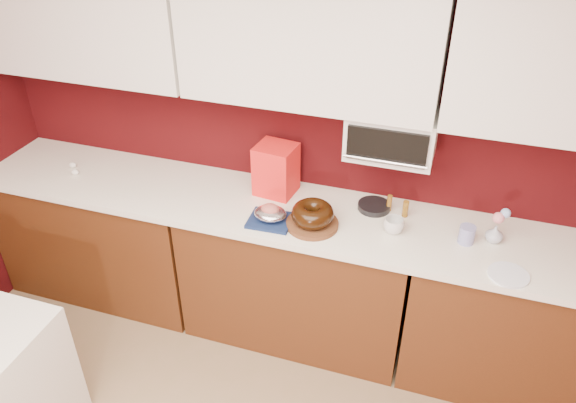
# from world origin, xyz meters

# --- Properties ---
(wall_back) EXTENTS (4.00, 0.02, 2.50)m
(wall_back) POSITION_xyz_m (0.00, 2.25, 1.25)
(wall_back) COLOR #3E080A
(wall_back) RESTS_ON floor
(base_cabinet_left) EXTENTS (1.31, 0.58, 0.86)m
(base_cabinet_left) POSITION_xyz_m (-1.33, 1.94, 0.43)
(base_cabinet_left) COLOR #4F270F
(base_cabinet_left) RESTS_ON floor
(base_cabinet_center) EXTENTS (1.31, 0.58, 0.86)m
(base_cabinet_center) POSITION_xyz_m (0.00, 1.94, 0.43)
(base_cabinet_center) COLOR #4F270F
(base_cabinet_center) RESTS_ON floor
(base_cabinet_right) EXTENTS (1.31, 0.58, 0.86)m
(base_cabinet_right) POSITION_xyz_m (1.33, 1.94, 0.43)
(base_cabinet_right) COLOR #4F270F
(base_cabinet_right) RESTS_ON floor
(countertop) EXTENTS (4.00, 0.62, 0.04)m
(countertop) POSITION_xyz_m (0.00, 1.94, 0.88)
(countertop) COLOR white
(countertop) RESTS_ON base_cabinet_center
(upper_cabinet_left) EXTENTS (1.31, 0.33, 0.70)m
(upper_cabinet_left) POSITION_xyz_m (-1.33, 2.08, 1.85)
(upper_cabinet_left) COLOR white
(upper_cabinet_left) RESTS_ON wall_back
(upper_cabinet_center) EXTENTS (1.31, 0.33, 0.70)m
(upper_cabinet_center) POSITION_xyz_m (0.00, 2.08, 1.85)
(upper_cabinet_center) COLOR white
(upper_cabinet_center) RESTS_ON wall_back
(toaster_oven) EXTENTS (0.45, 0.30, 0.25)m
(toaster_oven) POSITION_xyz_m (0.45, 2.10, 1.38)
(toaster_oven) COLOR white
(toaster_oven) RESTS_ON upper_cabinet_center
(toaster_oven_door) EXTENTS (0.40, 0.02, 0.18)m
(toaster_oven_door) POSITION_xyz_m (0.45, 1.94, 1.38)
(toaster_oven_door) COLOR black
(toaster_oven_door) RESTS_ON toaster_oven
(toaster_oven_handle) EXTENTS (0.42, 0.02, 0.02)m
(toaster_oven_handle) POSITION_xyz_m (0.45, 1.93, 1.30)
(toaster_oven_handle) COLOR silver
(toaster_oven_handle) RESTS_ON toaster_oven
(cake_base) EXTENTS (0.35, 0.35, 0.03)m
(cake_base) POSITION_xyz_m (0.11, 1.83, 0.91)
(cake_base) COLOR #5B321B
(cake_base) RESTS_ON countertop
(bundt_cake) EXTENTS (0.30, 0.30, 0.09)m
(bundt_cake) POSITION_xyz_m (0.11, 1.83, 0.98)
(bundt_cake) COLOR black
(bundt_cake) RESTS_ON cake_base
(navy_towel) EXTENTS (0.24, 0.21, 0.02)m
(navy_towel) POSITION_xyz_m (-0.12, 1.79, 0.91)
(navy_towel) COLOR #14234C
(navy_towel) RESTS_ON countertop
(foil_ham_nest) EXTENTS (0.21, 0.19, 0.07)m
(foil_ham_nest) POSITION_xyz_m (-0.12, 1.79, 0.96)
(foil_ham_nest) COLOR silver
(foil_ham_nest) RESTS_ON navy_towel
(roasted_ham) EXTENTS (0.10, 0.09, 0.06)m
(roasted_ham) POSITION_xyz_m (-0.12, 1.79, 0.98)
(roasted_ham) COLOR #BC5D56
(roasted_ham) RESTS_ON foil_ham_nest
(pandoro_box) EXTENTS (0.24, 0.22, 0.30)m
(pandoro_box) POSITION_xyz_m (-0.19, 2.10, 1.05)
(pandoro_box) COLOR red
(pandoro_box) RESTS_ON countertop
(dark_pan) EXTENTS (0.19, 0.19, 0.03)m
(dark_pan) POSITION_xyz_m (0.40, 2.09, 0.92)
(dark_pan) COLOR black
(dark_pan) RESTS_ON countertop
(coffee_mug) EXTENTS (0.13, 0.13, 0.10)m
(coffee_mug) POSITION_xyz_m (0.53, 1.91, 0.95)
(coffee_mug) COLOR silver
(coffee_mug) RESTS_ON countertop
(blue_jar) EXTENTS (0.10, 0.10, 0.10)m
(blue_jar) POSITION_xyz_m (0.91, 1.93, 0.95)
(blue_jar) COLOR #1B2396
(blue_jar) RESTS_ON countertop
(flower_vase) EXTENTS (0.09, 0.09, 0.11)m
(flower_vase) POSITION_xyz_m (1.04, 1.99, 0.95)
(flower_vase) COLOR #B1B7C8
(flower_vase) RESTS_ON countertop
(flower_pink) EXTENTS (0.06, 0.06, 0.06)m
(flower_pink) POSITION_xyz_m (1.04, 1.99, 1.05)
(flower_pink) COLOR pink
(flower_pink) RESTS_ON flower_vase
(flower_blue) EXTENTS (0.05, 0.05, 0.05)m
(flower_blue) POSITION_xyz_m (1.07, 2.01, 1.07)
(flower_blue) COLOR #96B7F0
(flower_blue) RESTS_ON flower_vase
(china_plate) EXTENTS (0.25, 0.25, 0.01)m
(china_plate) POSITION_xyz_m (1.12, 1.73, 0.91)
(china_plate) COLOR white
(china_plate) RESTS_ON countertop
(amber_bottle) EXTENTS (0.04, 0.04, 0.10)m
(amber_bottle) POSITION_xyz_m (0.57, 2.08, 0.95)
(amber_bottle) COLOR brown
(amber_bottle) RESTS_ON countertop
(egg_left) EXTENTS (0.05, 0.04, 0.04)m
(egg_left) POSITION_xyz_m (-1.44, 1.89, 0.92)
(egg_left) COLOR white
(egg_left) RESTS_ON countertop
(egg_right) EXTENTS (0.06, 0.05, 0.04)m
(egg_right) POSITION_xyz_m (-1.51, 1.97, 0.92)
(egg_right) COLOR silver
(egg_right) RESTS_ON countertop
(amber_bottle_tall) EXTENTS (0.04, 0.04, 0.10)m
(amber_bottle_tall) POSITION_xyz_m (0.48, 2.11, 0.95)
(amber_bottle_tall) COLOR brown
(amber_bottle_tall) RESTS_ON countertop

